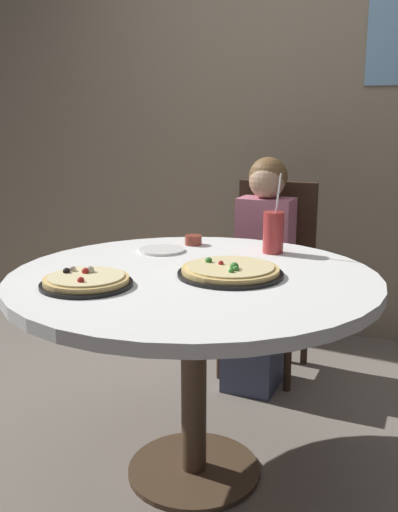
# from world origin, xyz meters

# --- Properties ---
(ground_plane) EXTENTS (8.00, 8.00, 0.00)m
(ground_plane) POSITION_xyz_m (0.00, 0.00, 0.00)
(ground_plane) COLOR slate
(wall_with_window) EXTENTS (5.20, 0.14, 2.90)m
(wall_with_window) POSITION_xyz_m (0.00, 1.68, 1.45)
(wall_with_window) COLOR gray
(wall_with_window) RESTS_ON ground_plane
(dining_table) EXTENTS (1.24, 1.24, 0.75)m
(dining_table) POSITION_xyz_m (0.00, 0.00, 0.66)
(dining_table) COLOR white
(dining_table) RESTS_ON ground_plane
(chair_wooden) EXTENTS (0.41, 0.41, 0.95)m
(chair_wooden) POSITION_xyz_m (0.00, 1.03, 0.53)
(chair_wooden) COLOR #382619
(chair_wooden) RESTS_ON ground_plane
(diner_child) EXTENTS (0.26, 0.42, 1.08)m
(diner_child) POSITION_xyz_m (-0.00, 0.85, 0.48)
(diner_child) COLOR #3F4766
(diner_child) RESTS_ON ground_plane
(pizza_veggie) EXTENTS (0.35, 0.35, 0.05)m
(pizza_veggie) POSITION_xyz_m (0.12, 0.02, 0.77)
(pizza_veggie) COLOR black
(pizza_veggie) RESTS_ON dining_table
(pizza_cheese) EXTENTS (0.29, 0.29, 0.05)m
(pizza_cheese) POSITION_xyz_m (-0.26, -0.26, 0.77)
(pizza_cheese) COLOR black
(pizza_cheese) RESTS_ON dining_table
(soda_cup) EXTENTS (0.08, 0.08, 0.31)m
(soda_cup) POSITION_xyz_m (0.17, 0.40, 0.83)
(soda_cup) COLOR #B73333
(soda_cup) RESTS_ON dining_table
(sauce_bowl) EXTENTS (0.07, 0.07, 0.04)m
(sauce_bowl) POSITION_xyz_m (-0.17, 0.42, 0.77)
(sauce_bowl) COLOR brown
(sauce_bowl) RESTS_ON dining_table
(plate_small) EXTENTS (0.18, 0.18, 0.01)m
(plate_small) POSITION_xyz_m (-0.24, 0.26, 0.76)
(plate_small) COLOR white
(plate_small) RESTS_ON dining_table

